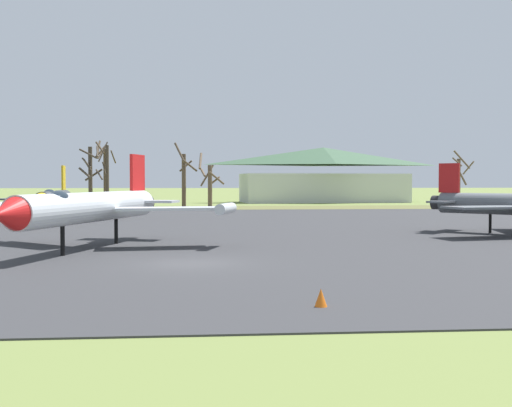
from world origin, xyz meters
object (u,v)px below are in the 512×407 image
object	(u,v)px
jet_fighter_rear_center	(54,198)
visitor_building	(323,175)
jet_fighter_front_right	(91,207)
info_placard_rear_center	(37,219)
traffic_cone	(321,298)

from	to	relation	value
jet_fighter_rear_center	visitor_building	xyz separation A→B (m)	(33.27, 48.61, 2.50)
jet_fighter_front_right	info_placard_rear_center	xyz separation A→B (m)	(-6.84, 16.36, -1.60)
jet_fighter_rear_center	traffic_cone	xyz separation A→B (m)	(16.29, -39.83, -1.77)
jet_fighter_front_right	info_placard_rear_center	size ratio (longest dim) A/B	14.96
jet_fighter_rear_center	visitor_building	world-z (taller)	visitor_building
jet_fighter_front_right	jet_fighter_rear_center	xyz separation A→B (m)	(-7.32, 24.13, -0.19)
jet_fighter_rear_center	info_placard_rear_center	distance (m)	7.91
jet_fighter_rear_center	traffic_cone	world-z (taller)	jet_fighter_rear_center
jet_fighter_front_right	jet_fighter_rear_center	bearing A→B (deg)	106.88
jet_fighter_rear_center	info_placard_rear_center	size ratio (longest dim) A/B	13.88
jet_fighter_rear_center	info_placard_rear_center	bearing A→B (deg)	-86.43
info_placard_rear_center	visitor_building	xyz separation A→B (m)	(32.79, 56.38, 3.91)
visitor_building	traffic_cone	bearing A→B (deg)	-100.87
jet_fighter_front_right	visitor_building	bearing A→B (deg)	70.37
jet_fighter_front_right	traffic_cone	size ratio (longest dim) A/B	27.49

